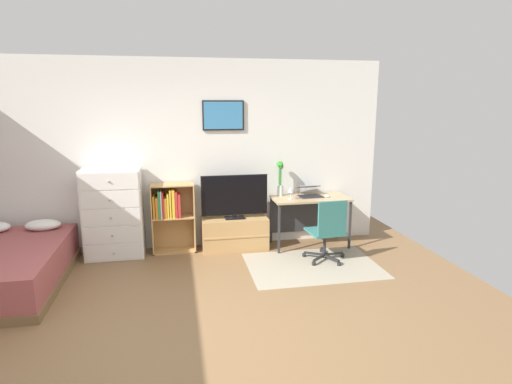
% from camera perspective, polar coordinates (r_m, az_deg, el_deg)
% --- Properties ---
extents(ground_plane, '(7.20, 7.20, 0.00)m').
position_cam_1_polar(ground_plane, '(4.20, -10.37, -18.13)').
color(ground_plane, brown).
extents(wall_back_with_posters, '(6.12, 0.09, 2.70)m').
position_cam_1_polar(wall_back_with_posters, '(6.11, -11.10, 4.86)').
color(wall_back_with_posters, silver).
rests_on(wall_back_with_posters, ground_plane).
extents(area_rug, '(1.70, 1.20, 0.01)m').
position_cam_1_polar(area_rug, '(5.64, 7.71, -9.84)').
color(area_rug, '#9E937F').
rests_on(area_rug, ground_plane).
extents(dresser, '(0.77, 0.46, 1.23)m').
position_cam_1_polar(dresser, '(6.04, -18.77, -2.79)').
color(dresser, white).
rests_on(dresser, ground_plane).
extents(bookshelf, '(0.60, 0.30, 0.98)m').
position_cam_1_polar(bookshelf, '(6.05, -11.53, -2.63)').
color(bookshelf, tan).
rests_on(bookshelf, ground_plane).
extents(tv_stand, '(0.95, 0.41, 0.46)m').
position_cam_1_polar(tv_stand, '(6.16, -2.90, -5.61)').
color(tv_stand, tan).
rests_on(tv_stand, ground_plane).
extents(television, '(0.95, 0.16, 0.63)m').
position_cam_1_polar(television, '(5.99, -2.93, -0.65)').
color(television, black).
rests_on(television, tv_stand).
extents(desk, '(1.12, 0.56, 0.74)m').
position_cam_1_polar(desk, '(6.29, 7.12, -1.80)').
color(desk, tan).
rests_on(desk, ground_plane).
extents(office_chair, '(0.57, 0.58, 0.86)m').
position_cam_1_polar(office_chair, '(5.65, 9.75, -4.98)').
color(office_chair, '#232326').
rests_on(office_chair, ground_plane).
extents(laptop, '(0.37, 0.40, 0.15)m').
position_cam_1_polar(laptop, '(6.26, 7.18, 0.02)').
color(laptop, '#333338').
rests_on(laptop, desk).
extents(computer_mouse, '(0.06, 0.10, 0.03)m').
position_cam_1_polar(computer_mouse, '(6.23, 9.62, -0.53)').
color(computer_mouse, silver).
rests_on(computer_mouse, desk).
extents(bamboo_vase, '(0.10, 0.10, 0.51)m').
position_cam_1_polar(bamboo_vase, '(6.19, 3.30, 2.17)').
color(bamboo_vase, silver).
rests_on(bamboo_vase, desk).
extents(wine_glass, '(0.07, 0.07, 0.18)m').
position_cam_1_polar(wine_glass, '(5.99, 4.71, 0.25)').
color(wine_glass, silver).
rests_on(wine_glass, desk).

